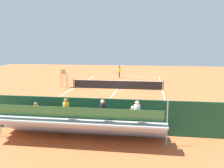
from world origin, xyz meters
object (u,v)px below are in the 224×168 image
(umpire_chair, at_px, (64,76))
(tennis_ball_near, at_px, (100,80))
(tennis_racket, at_px, (113,77))
(tennis_net, at_px, (117,84))
(bleacher_stand, at_px, (81,123))
(courtside_bench, at_px, (116,120))
(tennis_player, at_px, (119,71))
(equipment_bag, at_px, (89,125))
(tennis_ball_far, at_px, (121,80))

(umpire_chair, height_order, tennis_ball_near, umpire_chair)
(tennis_racket, xyz_separation_m, tennis_ball_near, (1.35, 3.50, 0.02))
(tennis_net, bearing_deg, tennis_racket, -78.68)
(bleacher_stand, bearing_deg, courtside_bench, -127.72)
(bleacher_stand, xyz_separation_m, tennis_player, (0.99, -24.89, 0.06))
(tennis_net, distance_m, tennis_player, 9.59)
(equipment_bag, height_order, tennis_racket, equipment_bag)
(tennis_racket, bearing_deg, tennis_ball_near, 68.94)
(umpire_chair, relative_size, tennis_ball_near, 32.42)
(tennis_net, relative_size, tennis_ball_near, 156.06)
(courtside_bench, relative_size, tennis_ball_near, 27.27)
(tennis_ball_far, bearing_deg, tennis_net, 93.26)
(tennis_player, height_order, tennis_ball_far, tennis_player)
(equipment_bag, relative_size, tennis_ball_far, 13.64)
(equipment_bag, xyz_separation_m, tennis_ball_far, (0.41, -20.31, -0.15))
(bleacher_stand, relative_size, tennis_racket, 16.00)
(tennis_net, height_order, equipment_bag, tennis_net)
(equipment_bag, distance_m, tennis_player, 22.96)
(bleacher_stand, height_order, tennis_player, bleacher_stand)
(courtside_bench, relative_size, tennis_racket, 3.18)
(equipment_bag, bearing_deg, umpire_chair, -64.87)
(tennis_racket, bearing_deg, tennis_net, 101.32)
(tennis_ball_far, bearing_deg, tennis_ball_near, 9.78)
(bleacher_stand, distance_m, tennis_ball_far, 22.30)
(tennis_ball_far, bearing_deg, equipment_bag, 91.16)
(tennis_racket, distance_m, tennis_ball_near, 3.75)
(equipment_bag, height_order, tennis_player, tennis_player)
(bleacher_stand, bearing_deg, tennis_player, -87.72)
(courtside_bench, distance_m, tennis_player, 22.95)
(tennis_net, distance_m, tennis_racket, 10.11)
(umpire_chair, bearing_deg, courtside_bench, 120.96)
(bleacher_stand, relative_size, umpire_chair, 4.23)
(tennis_net, height_order, bleacher_stand, bleacher_stand)
(equipment_bag, xyz_separation_m, tennis_racket, (2.00, -23.30, -0.16))
(equipment_bag, height_order, tennis_ball_near, equipment_bag)
(tennis_player, bearing_deg, bleacher_stand, 92.28)
(umpire_chair, xyz_separation_m, tennis_racket, (-4.22, -10.05, -1.30))
(tennis_net, bearing_deg, courtside_bench, 97.18)
(courtside_bench, relative_size, tennis_player, 0.93)
(courtside_bench, relative_size, tennis_ball_far, 27.27)
(tennis_ball_far, bearing_deg, tennis_player, -78.35)
(courtside_bench, height_order, tennis_racket, courtside_bench)
(courtside_bench, bearing_deg, tennis_racket, -81.04)
(bleacher_stand, distance_m, umpire_chair, 16.46)
(tennis_net, bearing_deg, equipment_bag, 90.07)
(bleacher_stand, distance_m, equipment_bag, 2.11)
(tennis_net, distance_m, equipment_bag, 13.40)
(tennis_player, relative_size, tennis_ball_far, 29.18)
(courtside_bench, bearing_deg, bleacher_stand, 52.28)
(tennis_net, relative_size, tennis_player, 5.35)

